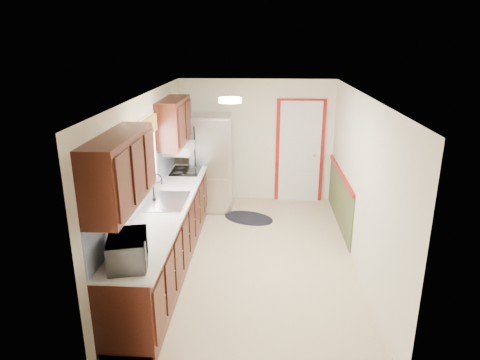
# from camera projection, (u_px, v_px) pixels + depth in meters

# --- Properties ---
(room_shell) EXTENTS (3.20, 5.20, 2.52)m
(room_shell) POSITION_uv_depth(u_px,v_px,m) (253.00, 181.00, 6.03)
(room_shell) COLOR #CDBB90
(room_shell) RESTS_ON ground
(kitchen_run) EXTENTS (0.63, 4.00, 2.20)m
(kitchen_run) POSITION_uv_depth(u_px,v_px,m) (163.00, 213.00, 5.94)
(kitchen_run) COLOR #34120C
(kitchen_run) RESTS_ON ground
(back_wall_trim) EXTENTS (1.12, 2.30, 2.08)m
(back_wall_trim) POSITION_uv_depth(u_px,v_px,m) (308.00, 161.00, 8.17)
(back_wall_trim) COLOR maroon
(back_wall_trim) RESTS_ON ground
(ceiling_fixture) EXTENTS (0.30, 0.30, 0.06)m
(ceiling_fixture) POSITION_uv_depth(u_px,v_px,m) (230.00, 100.00, 5.49)
(ceiling_fixture) COLOR #FFD88C
(ceiling_fixture) RESTS_ON room_shell
(microwave) EXTENTS (0.43, 0.61, 0.38)m
(microwave) POSITION_uv_depth(u_px,v_px,m) (128.00, 247.00, 4.27)
(microwave) COLOR white
(microwave) RESTS_ON kitchen_run
(refrigerator) EXTENTS (0.77, 0.76, 1.80)m
(refrigerator) POSITION_uv_depth(u_px,v_px,m) (212.00, 163.00, 8.02)
(refrigerator) COLOR #B7B7BC
(refrigerator) RESTS_ON ground
(rug) EXTENTS (1.09, 0.92, 0.01)m
(rug) POSITION_uv_depth(u_px,v_px,m) (249.00, 218.00, 7.79)
(rug) COLOR black
(rug) RESTS_ON ground
(cooktop) EXTENTS (0.48, 0.58, 0.02)m
(cooktop) POSITION_uv_depth(u_px,v_px,m) (186.00, 171.00, 7.35)
(cooktop) COLOR black
(cooktop) RESTS_ON kitchen_run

